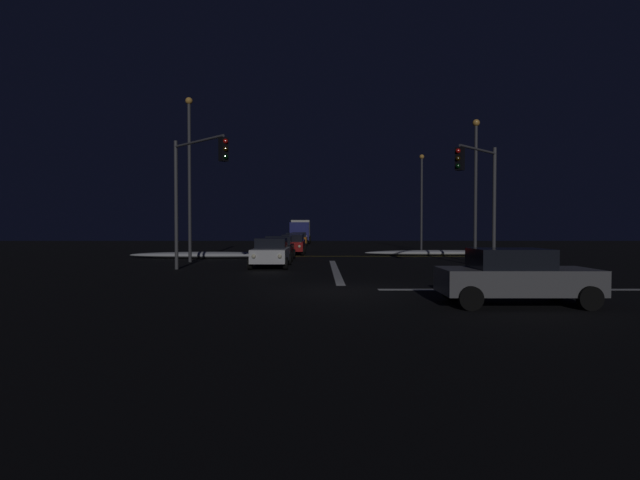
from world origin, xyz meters
name	(u,v)px	position (x,y,z in m)	size (l,w,h in m)	color
ground	(345,291)	(0.00, 0.00, -0.05)	(120.00, 120.00, 0.10)	black
stop_line_north	(338,270)	(0.00, 7.75, 0.00)	(0.35, 13.23, 0.01)	white
centre_line_ns	(333,256)	(0.00, 19.35, 0.00)	(22.00, 0.15, 0.01)	yellow
crosswalk_bar_east	(572,290)	(7.85, 0.00, 0.00)	(13.23, 0.40, 0.01)	white
snow_bank_left_curb	(211,255)	(-8.55, 17.03, 0.22)	(11.00, 1.50, 0.45)	white
snow_bank_right_curb	(445,253)	(8.55, 20.27, 0.21)	(11.87, 1.50, 0.41)	white
sedan_white	(273,252)	(-3.42, 9.45, 0.80)	(2.02, 4.33, 1.57)	silver
sedan_black	(281,248)	(-3.49, 15.20, 0.80)	(2.02, 4.33, 1.57)	black
sedan_red	(295,244)	(-2.97, 21.75, 0.80)	(2.02, 4.33, 1.57)	maroon
sedan_blue	(297,242)	(-3.08, 27.26, 0.80)	(2.02, 4.33, 1.57)	navy
sedan_silver	(297,240)	(-3.43, 33.70, 0.80)	(2.02, 4.33, 1.57)	#B7B7BC
sedan_orange	(302,239)	(-3.21, 39.91, 0.80)	(2.02, 4.33, 1.57)	#C66014
box_truck	(303,231)	(-3.36, 47.91, 1.71)	(2.68, 8.28, 3.08)	navy
sedan_gray_crossing	(518,276)	(4.65, -3.31, 0.80)	(4.33, 2.02, 1.57)	slate
traffic_signal_nw	(197,178)	(-6.88, 6.88, 4.54)	(3.36, 3.36, 6.58)	#4C4C51
traffic_signal_ne	(483,184)	(7.08, 7.08, 4.27)	(2.82, 2.82, 6.23)	#4C4C51
streetlamp_right_far	(424,195)	(8.85, 29.35, 5.21)	(0.44, 0.44, 9.04)	#424247
streetlamp_left_near	(192,169)	(-8.85, 13.35, 5.79)	(0.44, 0.44, 10.16)	#424247
streetlamp_right_near	(478,180)	(8.85, 13.35, 5.09)	(0.44, 0.44, 8.81)	#424247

